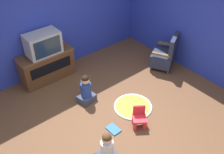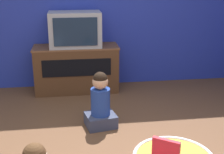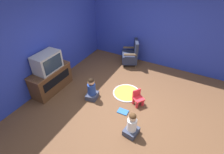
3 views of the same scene
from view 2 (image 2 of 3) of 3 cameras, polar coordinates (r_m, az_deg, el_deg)
wall_back at (r=4.96m, az=-3.98°, el=13.73°), size 5.58×0.12×2.67m
tv_cabinet at (r=4.80m, az=-6.50°, el=1.67°), size 1.27×0.50×0.70m
television at (r=4.65m, az=-6.76°, el=8.65°), size 0.75×0.45×0.51m
child_watching_center at (r=3.66m, az=-2.13°, el=-4.83°), size 0.39×0.36×0.67m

